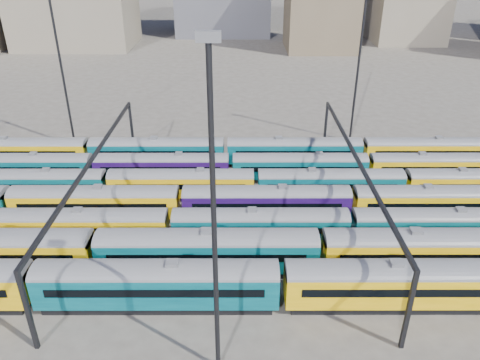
{
  "coord_description": "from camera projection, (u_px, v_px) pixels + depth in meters",
  "views": [
    {
      "loc": [
        -3.33,
        -47.87,
        30.03
      ],
      "look_at": [
        -3.25,
        4.17,
        3.0
      ],
      "focal_mm": 35.0,
      "sensor_mm": 36.0,
      "label": 1
    }
  ],
  "objects": [
    {
      "name": "mast_2",
      "position": [
        214.0,
        216.0,
        30.36
      ],
      "size": [
        1.4,
        0.5,
        25.6
      ],
      "color": "black",
      "rests_on": "ground"
    },
    {
      "name": "ground",
      "position": [
        267.0,
        218.0,
        56.33
      ],
      "size": [
        500.0,
        500.0,
        0.0
      ],
      "primitive_type": "plane",
      "color": "#443F3A",
      "rests_on": "ground"
    },
    {
      "name": "rake_1",
      "position": [
        434.0,
        247.0,
        46.15
      ],
      "size": [
        111.3,
        3.26,
        5.5
      ],
      "color": "black",
      "rests_on": "ground"
    },
    {
      "name": "rake_2",
      "position": [
        80.0,
        223.0,
        50.7
      ],
      "size": [
        136.9,
        2.86,
        4.81
      ],
      "color": "black",
      "rests_on": "ground"
    },
    {
      "name": "gantry_1",
      "position": [
        93.0,
        167.0,
        53.18
      ],
      "size": [
        0.35,
        40.35,
        8.03
      ],
      "color": "black",
      "rests_on": "ground"
    },
    {
      "name": "mast_1",
      "position": [
        60.0,
        59.0,
        69.38
      ],
      "size": [
        1.4,
        0.5,
        25.6
      ],
      "color": "black",
      "rests_on": "ground"
    },
    {
      "name": "rake_4",
      "position": [
        181.0,
        181.0,
        59.63
      ],
      "size": [
        94.62,
        2.77,
        4.66
      ],
      "color": "black",
      "rests_on": "ground"
    },
    {
      "name": "mast_3",
      "position": [
        359.0,
        56.0,
        71.21
      ],
      "size": [
        1.4,
        0.5,
        25.6
      ],
      "color": "black",
      "rests_on": "ground"
    },
    {
      "name": "gantry_2",
      "position": [
        356.0,
        167.0,
        53.21
      ],
      "size": [
        0.35,
        40.35,
        8.03
      ],
      "color": "black",
      "rests_on": "ground"
    },
    {
      "name": "rake_3",
      "position": [
        181.0,
        199.0,
        55.12
      ],
      "size": [
        120.89,
        2.95,
        4.96
      ],
      "color": "black",
      "rests_on": "ground"
    },
    {
      "name": "rake_5",
      "position": [
        300.0,
        164.0,
        64.09
      ],
      "size": [
        94.04,
        2.76,
        4.63
      ],
      "color": "black",
      "rests_on": "ground"
    },
    {
      "name": "rake_6",
      "position": [
        363.0,
        148.0,
        68.47
      ],
      "size": [
        120.06,
        2.93,
        4.93
      ],
      "color": "black",
      "rests_on": "ground"
    }
  ]
}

